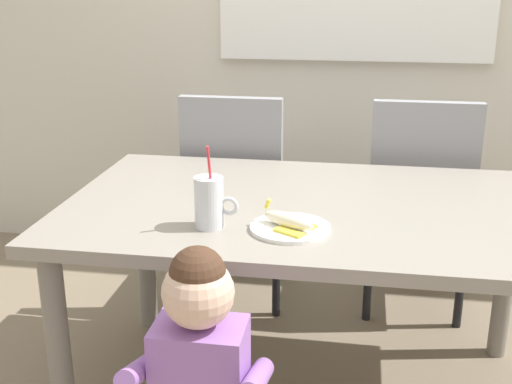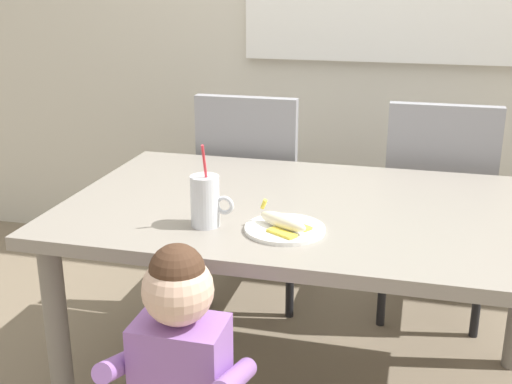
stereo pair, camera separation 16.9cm
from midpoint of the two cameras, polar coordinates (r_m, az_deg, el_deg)
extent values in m
cube|color=gray|center=(2.08, 7.51, -1.68)|extent=(1.58, 0.96, 0.04)
cylinder|color=slate|center=(2.10, -14.65, -13.04)|extent=(0.07, 0.07, 0.69)
cylinder|color=slate|center=(2.74, -6.66, -4.77)|extent=(0.07, 0.07, 0.69)
cube|color=gray|center=(2.93, 1.84, -0.88)|extent=(0.44, 0.44, 0.06)
cube|color=gray|center=(2.66, 0.95, 3.23)|extent=(0.42, 0.05, 0.48)
cylinder|color=black|center=(3.15, 5.93, -4.17)|extent=(0.04, 0.04, 0.42)
cylinder|color=black|center=(3.23, -0.76, -3.54)|extent=(0.04, 0.04, 0.42)
cylinder|color=black|center=(2.81, 4.74, -7.07)|extent=(0.04, 0.04, 0.42)
cylinder|color=black|center=(2.89, -2.75, -6.27)|extent=(0.04, 0.04, 0.42)
cube|color=gray|center=(2.89, 17.04, -1.93)|extent=(0.44, 0.44, 0.06)
cube|color=gray|center=(2.62, 17.72, 2.13)|extent=(0.42, 0.05, 0.48)
cylinder|color=black|center=(3.17, 19.96, -5.10)|extent=(0.04, 0.04, 0.42)
cylinder|color=black|center=(3.15, 13.07, -4.58)|extent=(0.04, 0.04, 0.42)
cylinder|color=black|center=(2.83, 20.57, -8.09)|extent=(0.04, 0.04, 0.42)
cylinder|color=black|center=(2.81, 12.80, -7.54)|extent=(0.04, 0.04, 0.42)
cube|color=#9966B7|center=(1.64, -3.52, -15.94)|extent=(0.22, 0.15, 0.30)
sphere|color=beige|center=(1.52, -3.69, -8.62)|extent=(0.17, 0.17, 0.17)
sphere|color=#472D1E|center=(1.50, -3.73, -7.04)|extent=(0.13, 0.13, 0.13)
cylinder|color=#9966B7|center=(1.65, -8.54, -14.63)|extent=(0.05, 0.24, 0.13)
cylinder|color=#9966B7|center=(1.58, 1.27, -16.18)|extent=(0.05, 0.24, 0.13)
cylinder|color=silver|center=(1.86, -1.90, -0.84)|extent=(0.08, 0.08, 0.15)
cylinder|color=beige|center=(1.87, -1.89, -1.70)|extent=(0.07, 0.07, 0.08)
torus|color=silver|center=(1.85, -0.18, -1.21)|extent=(0.06, 0.01, 0.06)
cylinder|color=#E5333F|center=(1.83, -1.74, 1.07)|extent=(0.01, 0.06, 0.21)
cylinder|color=white|center=(1.85, 5.17, -3.30)|extent=(0.23, 0.23, 0.01)
ellipsoid|color=#F4EAC6|center=(1.83, 5.00, -2.63)|extent=(0.17, 0.13, 0.04)
cube|color=yellow|center=(1.80, 4.98, -3.66)|extent=(0.09, 0.07, 0.01)
cube|color=yellow|center=(1.85, 6.23, -2.97)|extent=(0.09, 0.07, 0.01)
cylinder|color=yellow|center=(1.87, 3.29, -1.10)|extent=(0.03, 0.02, 0.03)
camera|label=1|loc=(0.08, -87.56, 0.81)|focal=45.63mm
camera|label=2|loc=(0.08, 92.44, -0.81)|focal=45.63mm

